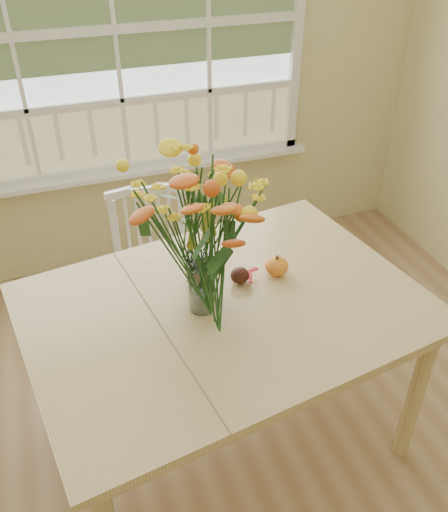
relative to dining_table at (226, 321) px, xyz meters
name	(u,v)px	position (x,y,z in m)	size (l,w,h in m)	color
wall_back	(117,64)	(-0.08, 1.67, 0.61)	(4.00, 0.02, 2.70)	beige
window	(115,33)	(-0.08, 1.63, 0.79)	(2.42, 0.12, 1.74)	silver
dining_table	(226,321)	(0.00, 0.00, 0.00)	(1.71, 1.34, 0.84)	tan
windsor_chair	(154,263)	(-0.13, 0.82, -0.23)	(0.46, 0.45, 0.91)	white
flower_vase	(200,232)	(-0.10, 0.01, 0.45)	(0.50, 0.50, 0.59)	white
pumpkin	(277,267)	(0.27, 0.11, 0.13)	(0.10, 0.10, 0.08)	orange
turkey_figurine	(203,284)	(-0.06, 0.09, 0.14)	(0.10, 0.08, 0.12)	#CCB78C
dark_gourd	(240,276)	(0.10, 0.11, 0.13)	(0.13, 0.12, 0.07)	#38160F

